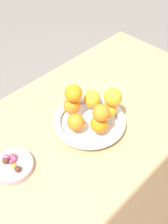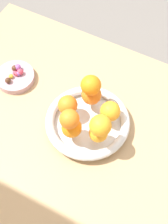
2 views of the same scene
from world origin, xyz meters
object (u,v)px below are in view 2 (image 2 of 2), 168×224
Objects in this scene: orange_2 at (68,105)px; orange_1 at (91,95)px; candy_ball_4 at (15,68)px; candy_ball_7 at (18,67)px; dining_table at (92,156)px; candy_dish at (15,77)px; candy_ball_1 at (15,73)px; fruit_bowl at (88,122)px; orange_0 at (110,111)px; orange_7 at (100,126)px; candy_ball_2 at (11,76)px; candy_ball_6 at (19,73)px; candy_ball_5 at (8,80)px; orange_5 at (91,85)px; orange_6 at (69,119)px; candy_ball_3 at (20,72)px; orange_4 at (98,133)px; orange_3 at (72,128)px; candy_ball_0 at (17,74)px.

orange_1 is at bearing -125.15° from orange_2.
candy_ball_7 is at bearing -135.67° from candy_ball_4.
dining_table is at bearing 162.27° from candy_ball_4.
candy_ball_1 reaches higher than candy_dish.
fruit_bowl is 4.23× the size of orange_0.
orange_7 reaches higher than candy_ball_2.
orange_2 is 0.23m from candy_ball_2.
orange_1 is at bearing -179.94° from candy_ball_4.
candy_ball_7 reaches higher than candy_ball_6.
orange_5 is at bearing -171.24° from candy_ball_5.
candy_ball_3 is at bearing -26.17° from orange_6.
orange_4 is 0.35m from candy_ball_2.
dining_table is 19.21× the size of orange_3.
orange_3 is at bearing 89.92° from orange_5.
candy_ball_3 is (-0.01, -0.01, 0.00)m from candy_ball_1.
candy_ball_1 and candy_ball_2 have the same top height.
candy_ball_5 reaches higher than dining_table.
orange_5 is (-0.00, 0.01, 0.06)m from orange_1.
candy_ball_0 is (0.26, 0.01, -0.10)m from orange_5.
orange_5 is at bearing 97.81° from orange_1.
candy_ball_1 is at bearing 36.91° from candy_ball_3.
orange_1 is 1.09× the size of orange_6.
fruit_bowl is at bearing 170.27° from candy_ball_1.
candy_ball_4 reaches higher than candy_dish.
orange_3 is at bearing 157.54° from candy_ball_0.
orange_7 is at bearing 164.65° from candy_ball_1.
dining_table is at bearing -161.24° from orange_6.
candy_ball_5 reaches higher than candy_ball_1.
orange_7 is at bearing 132.22° from orange_4.
orange_4 is 0.35m from candy_ball_1.
orange_2 is (0.12, 0.04, -0.00)m from orange_0.
orange_3 is 0.28m from candy_ball_6.
orange_7 is 0.37m from candy_ball_5.
orange_2 reaches higher than candy_ball_3.
orange_4 is 0.34m from candy_ball_6.
dining_table is 73.25× the size of candy_ball_1.
fruit_bowl is 0.29m from candy_ball_5.
candy_ball_4 reaches higher than candy_ball_1.
candy_ball_2 is 0.03m from candy_ball_6.
candy_dish is at bearing -13.94° from orange_4.
candy_ball_4 is at bearing 44.33° from candy_ball_7.
orange_3 is 0.98× the size of orange_5.
dining_table is 53.81× the size of candy_ball_4.
orange_4 is at bearing 162.45° from candy_ball_7.
candy_dish is 0.03m from candy_ball_4.
candy_ball_7 reaches higher than candy_ball_5.
fruit_bowl reaches higher than dining_table.
candy_ball_4 is at bearing 0.06° from orange_1.
candy_ball_0 is 0.02m from candy_ball_2.
orange_0 reaches higher than candy_ball_4.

